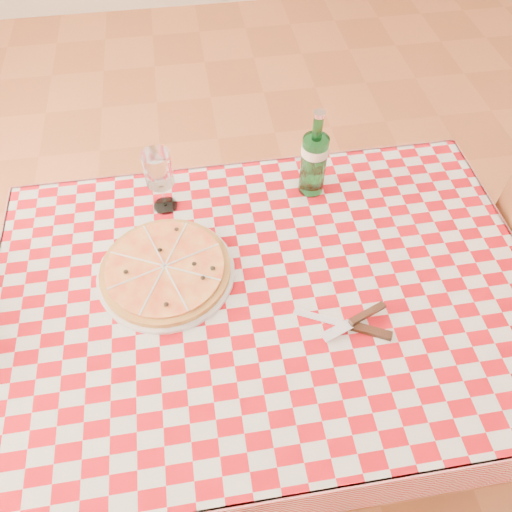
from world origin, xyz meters
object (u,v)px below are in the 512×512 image
at_px(pizza_plate, 165,269).
at_px(water_bottle, 315,153).
at_px(wine_glass, 161,182).
at_px(dining_table, 268,312).

bearing_deg(pizza_plate, water_bottle, 29.41).
bearing_deg(water_bottle, wine_glass, -179.55).
relative_size(pizza_plate, wine_glass, 1.82).
height_order(dining_table, pizza_plate, pizza_plate).
xyz_separation_m(dining_table, water_bottle, (0.17, 0.31, 0.23)).
xyz_separation_m(pizza_plate, water_bottle, (0.41, 0.23, 0.11)).
xyz_separation_m(dining_table, wine_glass, (-0.23, 0.31, 0.19)).
height_order(pizza_plate, wine_glass, wine_glass).
distance_m(pizza_plate, water_bottle, 0.48).
height_order(dining_table, wine_glass, wine_glass).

